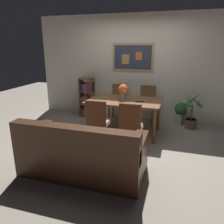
{
  "coord_description": "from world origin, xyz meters",
  "views": [
    {
      "loc": [
        1.08,
        -3.91,
        1.84
      ],
      "look_at": [
        -0.06,
        -0.14,
        0.65
      ],
      "focal_mm": 35.2,
      "sensor_mm": 36.0,
      "label": 1
    }
  ],
  "objects_px": {
    "bookshelf": "(87,98)",
    "flower_vase": "(123,91)",
    "dining_chair_near_left": "(98,119)",
    "leather_couch": "(82,155)",
    "potted_palm": "(192,114)",
    "dining_table": "(125,104)",
    "dining_chair_far_left": "(118,99)",
    "dining_chair_near_right": "(131,123)",
    "tv_remote": "(139,101)",
    "dining_chair_far_right": "(147,101)",
    "potted_ivy": "(181,112)"
  },
  "relations": [
    {
      "from": "bookshelf",
      "to": "flower_vase",
      "type": "xyz_separation_m",
      "value": [
        1.2,
        -0.8,
        0.41
      ]
    },
    {
      "from": "dining_chair_near_left",
      "to": "leather_couch",
      "type": "distance_m",
      "value": 1.0
    },
    {
      "from": "potted_palm",
      "to": "flower_vase",
      "type": "height_order",
      "value": "flower_vase"
    },
    {
      "from": "dining_table",
      "to": "flower_vase",
      "type": "height_order",
      "value": "flower_vase"
    },
    {
      "from": "dining_chair_far_left",
      "to": "dining_chair_near_left",
      "type": "distance_m",
      "value": 1.63
    },
    {
      "from": "dining_chair_near_right",
      "to": "tv_remote",
      "type": "relative_size",
      "value": 5.63
    },
    {
      "from": "potted_palm",
      "to": "dining_chair_far_right",
      "type": "bearing_deg",
      "value": 172.57
    },
    {
      "from": "dining_chair_far_left",
      "to": "bookshelf",
      "type": "distance_m",
      "value": 0.89
    },
    {
      "from": "potted_ivy",
      "to": "leather_couch",
      "type": "bearing_deg",
      "value": -116.88
    },
    {
      "from": "dining_chair_near_left",
      "to": "potted_palm",
      "type": "bearing_deg",
      "value": 41.0
    },
    {
      "from": "dining_chair_far_left",
      "to": "flower_vase",
      "type": "height_order",
      "value": "flower_vase"
    },
    {
      "from": "leather_couch",
      "to": "potted_palm",
      "type": "distance_m",
      "value": 2.95
    },
    {
      "from": "flower_vase",
      "to": "dining_table",
      "type": "bearing_deg",
      "value": -52.16
    },
    {
      "from": "dining_chair_near_right",
      "to": "flower_vase",
      "type": "height_order",
      "value": "flower_vase"
    },
    {
      "from": "dining_chair_near_right",
      "to": "leather_couch",
      "type": "relative_size",
      "value": 0.51
    },
    {
      "from": "dining_chair_near_left",
      "to": "tv_remote",
      "type": "height_order",
      "value": "dining_chair_near_left"
    },
    {
      "from": "dining_table",
      "to": "dining_chair_far_left",
      "type": "height_order",
      "value": "dining_chair_far_left"
    },
    {
      "from": "bookshelf",
      "to": "dining_chair_far_left",
      "type": "bearing_deg",
      "value": -3.35
    },
    {
      "from": "dining_table",
      "to": "dining_chair_near_left",
      "type": "distance_m",
      "value": 0.88
    },
    {
      "from": "dining_chair_far_right",
      "to": "bookshelf",
      "type": "bearing_deg",
      "value": 178.35
    },
    {
      "from": "dining_chair_far_right",
      "to": "tv_remote",
      "type": "xyz_separation_m",
      "value": [
        -0.05,
        -0.9,
        0.21
      ]
    },
    {
      "from": "dining_chair_far_right",
      "to": "dining_chair_near_right",
      "type": "relative_size",
      "value": 1.0
    },
    {
      "from": "dining_chair_near_left",
      "to": "flower_vase",
      "type": "height_order",
      "value": "flower_vase"
    },
    {
      "from": "dining_chair_near_right",
      "to": "dining_chair_far_left",
      "type": "bearing_deg",
      "value": 112.28
    },
    {
      "from": "dining_chair_far_left",
      "to": "tv_remote",
      "type": "bearing_deg",
      "value": -52.62
    },
    {
      "from": "dining_table",
      "to": "bookshelf",
      "type": "bearing_deg",
      "value": 145.21
    },
    {
      "from": "dining_chair_near_left",
      "to": "potted_ivy",
      "type": "bearing_deg",
      "value": 49.83
    },
    {
      "from": "potted_palm",
      "to": "dining_chair_far_left",
      "type": "bearing_deg",
      "value": 175.79
    },
    {
      "from": "dining_chair_far_right",
      "to": "potted_palm",
      "type": "relative_size",
      "value": 1.08
    },
    {
      "from": "dining_chair_far_right",
      "to": "leather_couch",
      "type": "bearing_deg",
      "value": -102.49
    },
    {
      "from": "potted_ivy",
      "to": "dining_chair_far_right",
      "type": "bearing_deg",
      "value": -170.97
    },
    {
      "from": "potted_ivy",
      "to": "bookshelf",
      "type": "bearing_deg",
      "value": -178.07
    },
    {
      "from": "bookshelf",
      "to": "flower_vase",
      "type": "bearing_deg",
      "value": -33.91
    },
    {
      "from": "dining_chair_far_right",
      "to": "tv_remote",
      "type": "relative_size",
      "value": 5.63
    },
    {
      "from": "dining_chair_near_left",
      "to": "leather_couch",
      "type": "bearing_deg",
      "value": -83.74
    },
    {
      "from": "dining_chair_near_left",
      "to": "flower_vase",
      "type": "xyz_separation_m",
      "value": [
        0.26,
        0.88,
        0.38
      ]
    },
    {
      "from": "bookshelf",
      "to": "dining_chair_near_left",
      "type": "bearing_deg",
      "value": -60.99
    },
    {
      "from": "dining_chair_far_left",
      "to": "potted_ivy",
      "type": "xyz_separation_m",
      "value": [
        1.54,
        0.13,
        -0.25
      ]
    },
    {
      "from": "potted_palm",
      "to": "tv_remote",
      "type": "xyz_separation_m",
      "value": [
        -1.09,
        -0.76,
        0.41
      ]
    },
    {
      "from": "dining_chair_far_left",
      "to": "dining_chair_near_left",
      "type": "bearing_deg",
      "value": -88.41
    },
    {
      "from": "dining_chair_far_right",
      "to": "flower_vase",
      "type": "distance_m",
      "value": 0.95
    },
    {
      "from": "dining_chair_near_right",
      "to": "flower_vase",
      "type": "relative_size",
      "value": 2.82
    },
    {
      "from": "dining_chair_near_left",
      "to": "flower_vase",
      "type": "relative_size",
      "value": 2.82
    },
    {
      "from": "dining_chair_near_left",
      "to": "potted_palm",
      "type": "relative_size",
      "value": 1.08
    },
    {
      "from": "dining_table",
      "to": "leather_couch",
      "type": "bearing_deg",
      "value": -96.44
    },
    {
      "from": "tv_remote",
      "to": "potted_palm",
      "type": "bearing_deg",
      "value": 34.94
    },
    {
      "from": "dining_table",
      "to": "leather_couch",
      "type": "distance_m",
      "value": 1.83
    },
    {
      "from": "bookshelf",
      "to": "leather_couch",
      "type": "bearing_deg",
      "value": -68.58
    },
    {
      "from": "dining_chair_near_left",
      "to": "leather_couch",
      "type": "height_order",
      "value": "dining_chair_near_left"
    },
    {
      "from": "dining_chair_far_left",
      "to": "dining_chair_near_right",
      "type": "bearing_deg",
      "value": -67.72
    }
  ]
}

